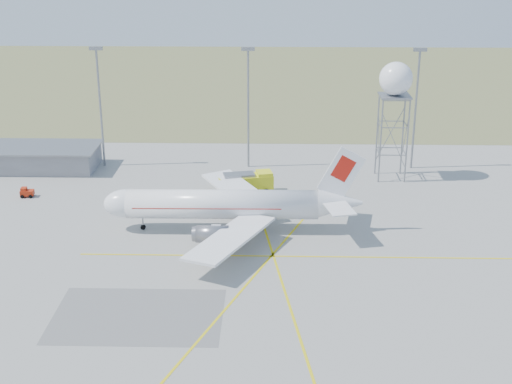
{
  "coord_description": "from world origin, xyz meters",
  "views": [
    {
      "loc": [
        -5.84,
        -51.05,
        38.5
      ],
      "look_at": [
        -8.06,
        40.0,
        4.89
      ],
      "focal_mm": 50.0,
      "sensor_mm": 36.0,
      "label": 1
    }
  ],
  "objects_px": {
    "fire_truck": "(247,183)",
    "radar_tower": "(394,114)",
    "airliner_main": "(227,205)",
    "baggage_tug": "(27,193)"
  },
  "relations": [
    {
      "from": "airliner_main",
      "to": "fire_truck",
      "type": "bearing_deg",
      "value": -98.97
    },
    {
      "from": "fire_truck",
      "to": "radar_tower",
      "type": "bearing_deg",
      "value": 6.67
    },
    {
      "from": "baggage_tug",
      "to": "radar_tower",
      "type": "bearing_deg",
      "value": 6.7
    },
    {
      "from": "radar_tower",
      "to": "fire_truck",
      "type": "height_order",
      "value": "radar_tower"
    },
    {
      "from": "radar_tower",
      "to": "baggage_tug",
      "type": "height_order",
      "value": "radar_tower"
    },
    {
      "from": "airliner_main",
      "to": "radar_tower",
      "type": "bearing_deg",
      "value": -139.12
    },
    {
      "from": "airliner_main",
      "to": "baggage_tug",
      "type": "distance_m",
      "value": 33.86
    },
    {
      "from": "airliner_main",
      "to": "fire_truck",
      "type": "distance_m",
      "value": 14.75
    },
    {
      "from": "radar_tower",
      "to": "fire_truck",
      "type": "relative_size",
      "value": 2.15
    },
    {
      "from": "radar_tower",
      "to": "baggage_tug",
      "type": "bearing_deg",
      "value": -169.65
    }
  ]
}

